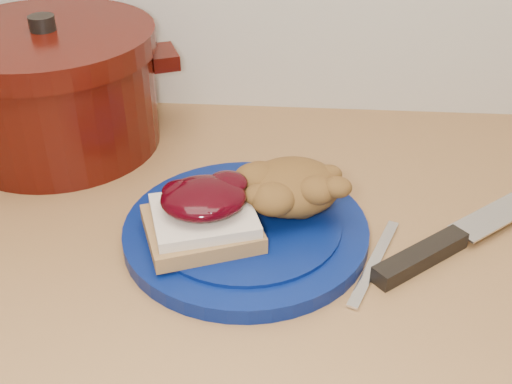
# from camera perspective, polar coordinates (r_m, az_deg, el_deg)

# --- Properties ---
(plate) EXTENTS (0.34, 0.34, 0.02)m
(plate) POSITION_cam_1_polar(r_m,az_deg,el_deg) (0.73, -0.90, -3.50)
(plate) COLOR #051451
(plate) RESTS_ON wood_countertop
(sandwich) EXTENTS (0.15, 0.14, 0.06)m
(sandwich) POSITION_cam_1_polar(r_m,az_deg,el_deg) (0.69, -4.75, -1.97)
(sandwich) COLOR olive
(sandwich) RESTS_ON plate
(stuffing_mound) EXTENTS (0.13, 0.12, 0.06)m
(stuffing_mound) POSITION_cam_1_polar(r_m,az_deg,el_deg) (0.73, 3.17, 0.47)
(stuffing_mound) COLOR brown
(stuffing_mound) RESTS_ON plate
(chef_knife) EXTENTS (0.28, 0.24, 0.02)m
(chef_knife) POSITION_cam_1_polar(r_m,az_deg,el_deg) (0.75, 16.79, -4.22)
(chef_knife) COLOR black
(chef_knife) RESTS_ON wood_countertop
(butter_knife) EXTENTS (0.07, 0.15, 0.00)m
(butter_knife) POSITION_cam_1_polar(r_m,az_deg,el_deg) (0.71, 10.50, -6.09)
(butter_knife) COLOR silver
(butter_knife) RESTS_ON wood_countertop
(dutch_oven) EXTENTS (0.38, 0.38, 0.18)m
(dutch_oven) POSITION_cam_1_polar(r_m,az_deg,el_deg) (0.93, -17.50, 8.80)
(dutch_oven) COLOR #380A05
(dutch_oven) RESTS_ON wood_countertop
(pepper_grinder) EXTENTS (0.06, 0.06, 0.11)m
(pepper_grinder) POSITION_cam_1_polar(r_m,az_deg,el_deg) (0.96, -21.10, 7.31)
(pepper_grinder) COLOR black
(pepper_grinder) RESTS_ON wood_countertop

